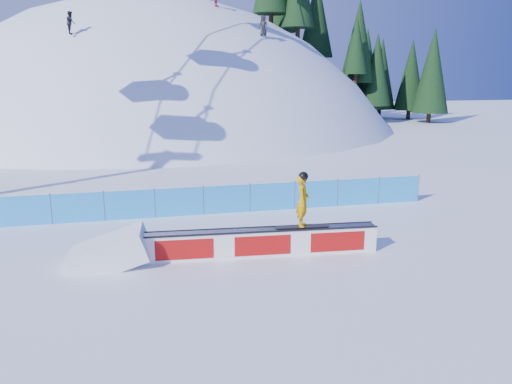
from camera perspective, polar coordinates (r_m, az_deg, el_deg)
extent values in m
plane|color=white|center=(16.82, -7.42, -6.92)|extent=(160.00, 160.00, 0.00)
sphere|color=white|center=(62.45, -10.96, -9.21)|extent=(64.00, 64.00, 64.00)
cylinder|color=black|center=(59.00, 3.42, 18.24)|extent=(0.50, 0.50, 1.40)
cylinder|color=black|center=(61.43, 4.31, 17.19)|extent=(0.50, 0.50, 1.40)
cylinder|color=black|center=(62.26, 5.57, 16.17)|extent=(0.50, 0.50, 1.40)
cone|color=black|center=(62.73, 5.69, 20.93)|extent=(4.06, 4.06, 9.22)
cylinder|color=black|center=(60.35, 6.39, 16.15)|extent=(0.50, 0.50, 1.40)
cone|color=black|center=(60.67, 6.49, 19.95)|extent=(3.02, 3.02, 6.87)
cylinder|color=black|center=(58.44, 8.37, 15.08)|extent=(0.50, 0.50, 1.40)
cone|color=black|center=(58.82, 8.55, 20.03)|extent=(3.95, 3.95, 8.98)
cylinder|color=black|center=(66.00, 9.48, 11.55)|extent=(0.50, 0.50, 1.40)
cone|color=black|center=(66.00, 9.62, 15.04)|extent=(3.01, 3.01, 6.85)
cylinder|color=black|center=(63.85, 12.07, 9.62)|extent=(0.50, 0.50, 1.40)
cone|color=black|center=(63.74, 12.32, 14.58)|extent=(4.33, 4.33, 9.85)
cylinder|color=black|center=(60.44, 14.62, 8.09)|extent=(0.50, 0.50, 1.40)
cone|color=black|center=(60.21, 14.92, 13.10)|extent=(4.13, 4.13, 9.39)
cylinder|color=black|center=(61.93, 14.77, 8.20)|extent=(0.50, 0.50, 1.40)
cone|color=black|center=(61.71, 15.02, 12.43)|extent=(3.50, 3.50, 7.95)
cylinder|color=black|center=(66.14, 15.32, 8.47)|extent=(0.50, 0.50, 1.40)
cone|color=black|center=(65.94, 15.54, 11.92)|extent=(2.98, 2.98, 6.76)
cylinder|color=black|center=(66.76, 17.12, 8.40)|extent=(0.50, 0.50, 1.40)
cone|color=black|center=(66.57, 17.37, 11.88)|extent=(3.05, 3.05, 6.94)
cylinder|color=black|center=(65.38, 18.88, 8.18)|extent=(0.50, 0.50, 1.40)
cone|color=black|center=(65.18, 19.15, 11.74)|extent=(3.06, 3.06, 6.95)
cube|color=#2797F0|center=(20.92, -8.75, -1.15)|extent=(22.00, 0.03, 1.20)
cylinder|color=#44537C|center=(21.16, -22.37, -1.73)|extent=(0.05, 0.05, 1.30)
cylinder|color=#44537C|center=(20.92, -16.97, -1.46)|extent=(0.05, 0.05, 1.30)
cylinder|color=#44537C|center=(20.87, -11.49, -1.17)|extent=(0.05, 0.05, 1.30)
cylinder|color=#44537C|center=(21.01, -6.04, -0.87)|extent=(0.05, 0.05, 1.30)
cylinder|color=#44537C|center=(21.33, -0.70, -0.57)|extent=(0.05, 0.05, 1.30)
cylinder|color=#44537C|center=(21.84, 4.43, -0.28)|extent=(0.05, 0.05, 1.30)
cylinder|color=#44537C|center=(22.51, 9.29, 0.00)|extent=(0.05, 0.05, 1.30)
cylinder|color=#44537C|center=(23.34, 13.84, 0.26)|extent=(0.05, 0.05, 1.30)
cylinder|color=#44537C|center=(24.30, 18.05, 0.50)|extent=(0.05, 0.05, 1.30)
cube|color=white|center=(16.31, 0.63, -5.85)|extent=(7.68, 1.07, 0.86)
cube|color=gray|center=(16.17, 0.64, -4.34)|extent=(7.61, 1.09, 0.04)
cube|color=black|center=(15.93, 0.79, -4.58)|extent=(7.65, 0.62, 0.06)
cube|color=black|center=(16.40, 0.49, -4.04)|extent=(7.65, 0.62, 0.06)
cube|color=red|center=(16.08, 0.78, -6.14)|extent=(7.27, 0.59, 0.65)
cube|color=red|center=(16.54, 0.49, -5.57)|extent=(7.27, 0.59, 0.65)
cube|color=black|center=(16.41, 5.30, -3.92)|extent=(1.78, 0.45, 0.03)
imported|color=#DA9700|center=(16.18, 5.37, -0.99)|extent=(0.63, 0.73, 1.70)
sphere|color=black|center=(16.00, 5.43, 1.77)|extent=(0.32, 0.32, 0.32)
imported|color=black|center=(41.39, -20.41, 17.68)|extent=(0.73, 0.88, 1.65)
imported|color=black|center=(44.49, 0.84, 18.48)|extent=(0.96, 0.90, 1.65)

